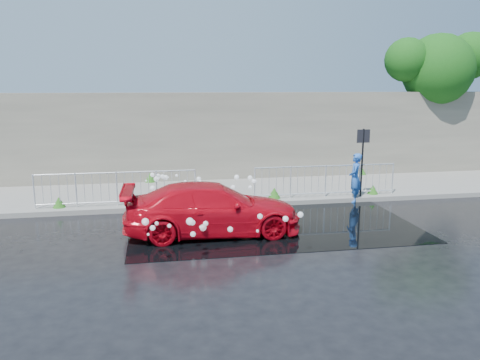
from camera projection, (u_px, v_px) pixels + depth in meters
name	position (u px, v px, depth m)	size (l,w,h in m)	color
ground	(262.00, 235.00, 12.53)	(90.00, 90.00, 0.00)	black
pavement	(232.00, 191.00, 17.34)	(30.00, 4.00, 0.15)	slate
curb	(242.00, 204.00, 15.41)	(30.00, 0.25, 0.16)	slate
retaining_wall	(223.00, 136.00, 19.09)	(30.00, 0.60, 3.50)	#625D52
puddle	(271.00, 223.00, 13.58)	(8.00, 5.00, 0.01)	black
sign_post	(363.00, 152.00, 15.90)	(0.45, 0.06, 2.50)	black
tree	(439.00, 66.00, 20.37)	(4.97, 3.10, 6.23)	#332114
railing_left	(117.00, 187.00, 14.92)	(5.05, 0.05, 1.10)	silver
railing_right	(325.00, 180.00, 16.13)	(5.05, 0.05, 1.10)	silver
weeds	(225.00, 188.00, 16.75)	(12.17, 3.93, 0.38)	#144412
water_spray	(204.00, 196.00, 13.73)	(3.68, 5.51, 1.04)	white
red_car	(213.00, 209.00, 12.55)	(1.92, 4.73, 1.37)	#B80715
person	(355.00, 178.00, 15.93)	(0.61, 0.40, 1.68)	blue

